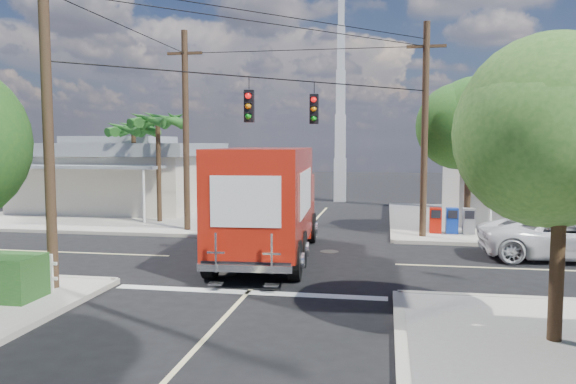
# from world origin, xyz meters

# --- Properties ---
(ground) EXTENTS (120.00, 120.00, 0.00)m
(ground) POSITION_xyz_m (0.00, 0.00, 0.00)
(ground) COLOR black
(ground) RESTS_ON ground
(sidewalk_ne) EXTENTS (14.12, 14.12, 0.14)m
(sidewalk_ne) POSITION_xyz_m (10.88, 10.88, 0.07)
(sidewalk_ne) COLOR #ABA59A
(sidewalk_ne) RESTS_ON ground
(sidewalk_nw) EXTENTS (14.12, 14.12, 0.14)m
(sidewalk_nw) POSITION_xyz_m (-10.88, 10.88, 0.07)
(sidewalk_nw) COLOR #ABA59A
(sidewalk_nw) RESTS_ON ground
(road_markings) EXTENTS (32.00, 32.00, 0.01)m
(road_markings) POSITION_xyz_m (0.00, -1.47, 0.01)
(road_markings) COLOR beige
(road_markings) RESTS_ON ground
(building_ne) EXTENTS (11.80, 10.20, 4.50)m
(building_ne) POSITION_xyz_m (12.50, 11.97, 2.32)
(building_ne) COLOR beige
(building_ne) RESTS_ON sidewalk_ne
(building_nw) EXTENTS (10.80, 10.20, 4.30)m
(building_nw) POSITION_xyz_m (-12.00, 12.46, 2.22)
(building_nw) COLOR beige
(building_nw) RESTS_ON sidewalk_nw
(radio_tower) EXTENTS (0.80, 0.80, 17.00)m
(radio_tower) POSITION_xyz_m (0.50, 20.00, 5.64)
(radio_tower) COLOR silver
(radio_tower) RESTS_ON ground
(tree_ne_front) EXTENTS (4.21, 4.14, 6.66)m
(tree_ne_front) POSITION_xyz_m (7.21, 6.76, 4.77)
(tree_ne_front) COLOR #422D1C
(tree_ne_front) RESTS_ON sidewalk_ne
(tree_ne_back) EXTENTS (3.77, 3.66, 5.82)m
(tree_ne_back) POSITION_xyz_m (9.81, 8.96, 4.19)
(tree_ne_back) COLOR #422D1C
(tree_ne_back) RESTS_ON sidewalk_ne
(tree_se) EXTENTS (3.67, 3.54, 5.62)m
(tree_se) POSITION_xyz_m (7.01, -7.24, 4.04)
(tree_se) COLOR #422D1C
(tree_se) RESTS_ON sidewalk_se
(palm_nw_front) EXTENTS (3.01, 3.08, 5.59)m
(palm_nw_front) POSITION_xyz_m (-7.50, 7.50, 5.04)
(palm_nw_front) COLOR #422D1C
(palm_nw_front) RESTS_ON sidewalk_nw
(palm_nw_back) EXTENTS (3.01, 3.08, 5.19)m
(palm_nw_back) POSITION_xyz_m (-9.50, 9.00, 4.67)
(palm_nw_back) COLOR #422D1C
(palm_nw_back) RESTS_ON sidewalk_nw
(utility_poles) EXTENTS (12.00, 10.68, 9.00)m
(utility_poles) POSITION_xyz_m (-1.58, 1.60, 4.67)
(utility_poles) COLOR #473321
(utility_poles) RESTS_ON ground
(vending_boxes) EXTENTS (1.90, 0.50, 1.10)m
(vending_boxes) POSITION_xyz_m (6.50, 6.20, 0.69)
(vending_boxes) COLOR #B71408
(vending_boxes) RESTS_ON sidewalk_ne
(delivery_truck) EXTENTS (3.35, 9.11, 3.87)m
(delivery_truck) POSITION_xyz_m (-0.40, 0.17, 1.97)
(delivery_truck) COLOR black
(delivery_truck) RESTS_ON ground
(parked_car) EXTENTS (5.64, 2.70, 1.55)m
(parked_car) POSITION_xyz_m (9.75, 1.85, 0.78)
(parked_car) COLOR silver
(parked_car) RESTS_ON ground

